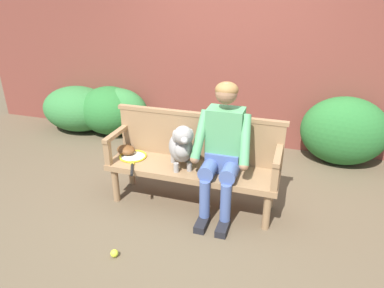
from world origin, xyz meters
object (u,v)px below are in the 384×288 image
(dog_on_bench, at_px, (181,146))
(tennis_ball, at_px, (114,253))
(garden_bench, at_px, (192,172))
(tennis_racket, at_px, (133,157))
(person_seated, at_px, (223,146))
(baseball_glove, at_px, (126,150))

(dog_on_bench, height_order, tennis_ball, dog_on_bench)
(dog_on_bench, xyz_separation_m, tennis_ball, (-0.30, -0.89, -0.65))
(garden_bench, bearing_deg, tennis_ball, -112.05)
(tennis_racket, bearing_deg, dog_on_bench, -5.47)
(garden_bench, relative_size, dog_on_bench, 3.49)
(person_seated, bearing_deg, garden_bench, 178.24)
(dog_on_bench, distance_m, tennis_racket, 0.61)
(dog_on_bench, height_order, baseball_glove, dog_on_bench)
(dog_on_bench, bearing_deg, baseball_glove, 169.06)
(garden_bench, xyz_separation_m, baseball_glove, (-0.77, 0.07, 0.10))
(baseball_glove, height_order, tennis_ball, baseball_glove)
(garden_bench, distance_m, baseball_glove, 0.78)
(garden_bench, bearing_deg, tennis_racket, -179.61)
(person_seated, bearing_deg, tennis_ball, -126.39)
(tennis_ball, bearing_deg, baseball_glove, 110.61)
(tennis_ball, bearing_deg, person_seated, 53.61)
(person_seated, bearing_deg, tennis_racket, 179.70)
(person_seated, relative_size, dog_on_bench, 2.65)
(baseball_glove, xyz_separation_m, tennis_ball, (0.38, -1.02, -0.45))
(baseball_glove, relative_size, tennis_ball, 3.33)
(tennis_racket, bearing_deg, garden_bench, 0.39)
(tennis_racket, distance_m, tennis_ball, 1.06)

